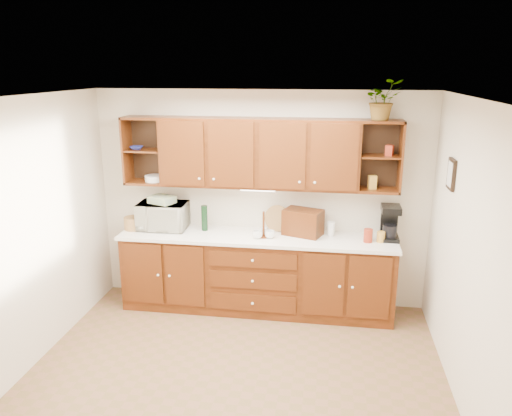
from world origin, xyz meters
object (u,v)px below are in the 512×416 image
(microwave, at_px, (163,216))
(bread_box, at_px, (303,222))
(coffee_maker, at_px, (390,223))
(potted_plant, at_px, (382,100))

(microwave, bearing_deg, bread_box, -0.82)
(coffee_maker, relative_size, potted_plant, 0.92)
(bread_box, bearing_deg, potted_plant, 19.29)
(bread_box, bearing_deg, microwave, -159.75)
(bread_box, xyz_separation_m, coffee_maker, (0.99, 0.00, 0.04))
(microwave, xyz_separation_m, coffee_maker, (2.69, 0.02, 0.03))
(microwave, xyz_separation_m, potted_plant, (2.51, 0.02, 1.41))
(microwave, height_order, potted_plant, potted_plant)
(bread_box, bearing_deg, coffee_maker, 19.72)
(coffee_maker, bearing_deg, potted_plant, -177.15)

